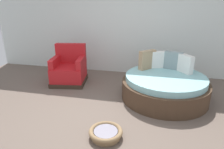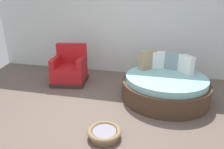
# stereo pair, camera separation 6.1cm
# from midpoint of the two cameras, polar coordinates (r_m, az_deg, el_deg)

# --- Properties ---
(ground_plane) EXTENTS (8.00, 8.00, 0.02)m
(ground_plane) POSITION_cam_midpoint_polar(r_m,az_deg,el_deg) (3.58, -2.02, -12.31)
(ground_plane) COLOR #66564C
(back_wall) EXTENTS (8.00, 0.12, 3.20)m
(back_wall) POSITION_cam_midpoint_polar(r_m,az_deg,el_deg) (5.50, 5.18, 16.77)
(back_wall) COLOR silver
(back_wall) RESTS_ON ground_plane
(round_daybed) EXTENTS (1.77, 1.77, 0.92)m
(round_daybed) POSITION_cam_midpoint_polar(r_m,az_deg,el_deg) (4.27, 15.43, -3.31)
(round_daybed) COLOR #473323
(round_daybed) RESTS_ON ground_plane
(red_armchair) EXTENTS (0.92, 0.92, 0.94)m
(red_armchair) POSITION_cam_midpoint_polar(r_m,az_deg,el_deg) (5.05, -11.68, 1.43)
(red_armchair) COLOR #38281E
(red_armchair) RESTS_ON ground_plane
(pet_basket) EXTENTS (0.51, 0.51, 0.13)m
(pet_basket) POSITION_cam_midpoint_polar(r_m,az_deg,el_deg) (3.08, -1.62, -16.53)
(pet_basket) COLOR #8E704C
(pet_basket) RESTS_ON ground_plane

